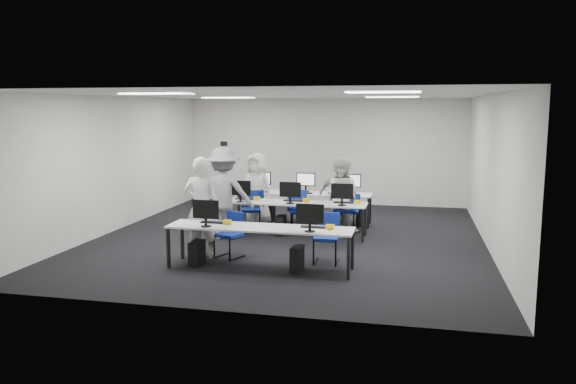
% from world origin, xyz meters
% --- Properties ---
extents(room, '(9.00, 9.02, 3.00)m').
position_xyz_m(room, '(0.00, 0.00, 1.50)').
color(room, black).
rests_on(room, ground).
extents(ceiling_panels, '(5.20, 4.60, 0.02)m').
position_xyz_m(ceiling_panels, '(0.00, 0.00, 2.98)').
color(ceiling_panels, white).
rests_on(ceiling_panels, room).
extents(desk_front, '(3.20, 0.70, 0.73)m').
position_xyz_m(desk_front, '(0.00, -2.40, 0.68)').
color(desk_front, silver).
rests_on(desk_front, ground).
extents(desk_mid, '(3.20, 0.70, 0.73)m').
position_xyz_m(desk_mid, '(0.00, 0.20, 0.68)').
color(desk_mid, silver).
rests_on(desk_mid, ground).
extents(desk_back, '(3.20, 0.70, 0.73)m').
position_xyz_m(desk_back, '(0.00, 1.60, 0.68)').
color(desk_back, silver).
rests_on(desk_back, ground).
extents(equipment_front, '(2.51, 0.41, 1.19)m').
position_xyz_m(equipment_front, '(-0.19, -2.42, 0.36)').
color(equipment_front, '#0B2B99').
rests_on(equipment_front, desk_front).
extents(equipment_mid, '(2.91, 0.41, 1.19)m').
position_xyz_m(equipment_mid, '(-0.19, 0.18, 0.36)').
color(equipment_mid, white).
rests_on(equipment_mid, desk_mid).
extents(equipment_back, '(2.91, 0.41, 1.19)m').
position_xyz_m(equipment_back, '(0.19, 1.62, 0.36)').
color(equipment_back, white).
rests_on(equipment_back, desk_back).
extents(chair_0, '(0.55, 0.57, 0.84)m').
position_xyz_m(chair_0, '(-0.74, -1.81, 0.26)').
color(chair_0, navy).
rests_on(chair_0, ground).
extents(chair_1, '(0.43, 0.47, 0.88)m').
position_xyz_m(chair_1, '(1.06, -1.78, 0.28)').
color(chair_1, navy).
rests_on(chair_1, ground).
extents(chair_2, '(0.54, 0.57, 0.86)m').
position_xyz_m(chair_2, '(-1.05, 0.64, 0.27)').
color(chair_2, navy).
rests_on(chair_2, ground).
extents(chair_3, '(0.53, 0.55, 0.82)m').
position_xyz_m(chair_3, '(0.04, 0.77, 0.26)').
color(chair_3, navy).
rests_on(chair_3, ground).
extents(chair_4, '(0.52, 0.56, 0.98)m').
position_xyz_m(chair_4, '(1.06, 0.75, 0.31)').
color(chair_4, navy).
rests_on(chair_4, ground).
extents(chair_5, '(0.54, 0.56, 0.86)m').
position_xyz_m(chair_5, '(-1.09, 1.09, 0.27)').
color(chair_5, navy).
rests_on(chair_5, ground).
extents(chair_6, '(0.48, 0.51, 0.92)m').
position_xyz_m(chair_6, '(-0.01, 0.92, 0.29)').
color(chair_6, navy).
rests_on(chair_6, ground).
extents(chair_7, '(0.48, 0.52, 0.87)m').
position_xyz_m(chair_7, '(1.18, 0.92, 0.27)').
color(chair_7, navy).
rests_on(chair_7, ground).
extents(handbag, '(0.40, 0.32, 0.28)m').
position_xyz_m(handbag, '(-1.45, 0.28, 0.87)').
color(handbag, olive).
rests_on(handbag, desk_mid).
extents(student_0, '(0.68, 0.45, 1.86)m').
position_xyz_m(student_0, '(-1.23, -1.90, 0.93)').
color(student_0, silver).
rests_on(student_0, ground).
extents(student_1, '(0.97, 0.86, 1.65)m').
position_xyz_m(student_1, '(1.00, 0.82, 0.83)').
color(student_1, silver).
rests_on(student_1, ground).
extents(student_2, '(0.96, 0.78, 1.70)m').
position_xyz_m(student_2, '(-1.02, 1.08, 0.85)').
color(student_2, silver).
rests_on(student_2, ground).
extents(student_3, '(1.02, 0.75, 1.61)m').
position_xyz_m(student_3, '(0.88, 0.91, 0.80)').
color(student_3, silver).
rests_on(student_3, ground).
extents(photographer, '(1.36, 0.93, 1.93)m').
position_xyz_m(photographer, '(-1.34, -0.40, 0.96)').
color(photographer, gray).
rests_on(photographer, ground).
extents(dslr_camera, '(0.17, 0.20, 0.10)m').
position_xyz_m(dslr_camera, '(-1.37, -0.22, 1.99)').
color(dslr_camera, black).
rests_on(dslr_camera, photographer).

